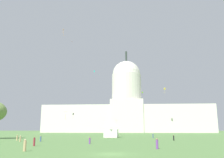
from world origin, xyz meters
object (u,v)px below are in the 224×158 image
object	(u,v)px
event_tent	(111,130)
kite_red_low	(66,113)
person_black_front_center	(174,138)
person_tan_mid_right	(25,146)
kite_yellow_mid	(165,89)
capitol_building	(127,109)
kite_turquoise_high	(94,71)
person_denim_deep_crowd	(153,136)
person_denim_front_left	(41,139)
person_tan_lawn_far_left	(17,138)
kite_black_low	(73,115)
person_maroon_edge_east	(34,142)
kite_orange_high	(63,31)
person_purple_aisle_center	(90,141)
kite_lime_mid	(142,93)
person_purple_front_right	(157,144)
kite_pink_high	(73,42)
kite_cyan_high	(99,75)

from	to	relation	value
event_tent	kite_red_low	size ratio (longest dim) A/B	1.86
person_black_front_center	person_tan_mid_right	world-z (taller)	person_tan_mid_right
kite_red_low	kite_yellow_mid	distance (m)	81.93
capitol_building	kite_turquoise_high	xyz separation A→B (m)	(-25.79, -26.15, 28.86)
capitol_building	person_denim_deep_crowd	xyz separation A→B (m)	(11.31, -126.40, -19.51)
person_black_front_center	person_denim_front_left	world-z (taller)	person_black_front_center
person_denim_deep_crowd	person_tan_lawn_far_left	xyz separation A→B (m)	(-40.01, -21.46, -0.08)
event_tent	capitol_building	bearing A→B (deg)	89.29
kite_yellow_mid	kite_black_low	size ratio (longest dim) A/B	0.99
person_maroon_edge_east	kite_yellow_mid	size ratio (longest dim) A/B	0.39
kite_red_low	kite_orange_high	bearing A→B (deg)	85.76
person_purple_aisle_center	person_denim_front_left	size ratio (longest dim) A/B	1.00
kite_lime_mid	kite_black_low	world-z (taller)	kite_lime_mid
person_purple_front_right	kite_yellow_mid	bearing A→B (deg)	-158.77
capitol_building	kite_pink_high	bearing A→B (deg)	-105.98
person_black_front_center	kite_cyan_high	bearing A→B (deg)	-56.16
person_denim_deep_crowd	person_denim_front_left	size ratio (longest dim) A/B	1.15
person_denim_front_left	person_purple_front_right	bearing A→B (deg)	8.57
event_tent	kite_pink_high	bearing A→B (deg)	133.65
kite_cyan_high	person_denim_front_left	bearing A→B (deg)	-4.74
person_purple_front_right	kite_black_low	size ratio (longest dim) A/B	0.38
person_black_front_center	kite_orange_high	distance (m)	83.82
person_denim_front_left	kite_pink_high	bearing A→B (deg)	143.51
capitol_building	person_purple_front_right	distance (m)	175.61
event_tent	person_tan_lawn_far_left	xyz separation A→B (m)	(-24.48, -27.68, -2.24)
person_black_front_center	kite_red_low	size ratio (longest dim) A/B	0.40
kite_pink_high	kite_lime_mid	distance (m)	50.64
person_purple_aisle_center	kite_red_low	world-z (taller)	kite_red_low
person_black_front_center	kite_turquoise_high	distance (m)	134.50
person_purple_aisle_center	kite_yellow_mid	world-z (taller)	kite_yellow_mid
kite_yellow_mid	capitol_building	bearing A→B (deg)	-5.49
person_denim_front_left	kite_black_low	world-z (taller)	kite_black_low
person_tan_mid_right	person_black_front_center	bearing A→B (deg)	-41.03
person_tan_lawn_far_left	kite_pink_high	bearing A→B (deg)	149.33
person_denim_front_left	capitol_building	bearing A→B (deg)	128.95
event_tent	kite_yellow_mid	size ratio (longest dim) A/B	1.62
person_black_front_center	person_tan_mid_right	xyz separation A→B (m)	(-27.63, -35.26, 0.06)
person_tan_mid_right	person_tan_lawn_far_left	world-z (taller)	person_tan_mid_right
capitol_building	kite_yellow_mid	size ratio (longest dim) A/B	32.42
person_purple_aisle_center	kite_pink_high	bearing A→B (deg)	-95.48
event_tent	person_denim_front_left	size ratio (longest dim) A/B	4.87
person_denim_deep_crowd	person_purple_front_right	size ratio (longest dim) A/B	1.00
person_purple_front_right	kite_turquoise_high	bearing A→B (deg)	-137.27
person_tan_mid_right	kite_turquoise_high	xyz separation A→B (m)	(-13.64, 153.76, 48.38)
person_purple_front_right	kite_orange_high	world-z (taller)	kite_orange_high
person_purple_aisle_center	kite_orange_high	world-z (taller)	kite_orange_high
kite_cyan_high	kite_orange_high	size ratio (longest dim) A/B	0.31
person_denim_deep_crowd	kite_pink_high	xyz separation A→B (m)	(-38.51, 31.44, 48.21)
person_tan_mid_right	kite_cyan_high	distance (m)	143.82
capitol_building	person_tan_lawn_far_left	xyz separation A→B (m)	(-28.70, -147.86, -19.60)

